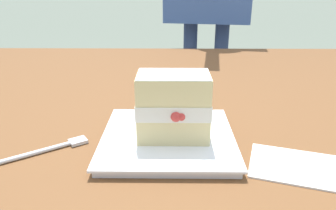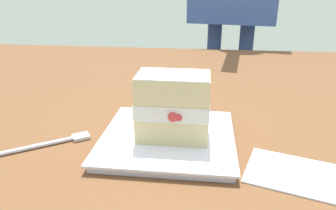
{
  "view_description": "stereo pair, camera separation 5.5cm",
  "coord_description": "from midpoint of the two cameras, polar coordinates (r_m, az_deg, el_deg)",
  "views": [
    {
      "loc": [
        0.06,
        -0.8,
        0.96
      ],
      "look_at": [
        0.05,
        -0.29,
        0.76
      ],
      "focal_mm": 34.01,
      "sensor_mm": 36.0,
      "label": 1
    },
    {
      "loc": [
        0.12,
        -0.8,
        0.96
      ],
      "look_at": [
        0.05,
        -0.29,
        0.76
      ],
      "focal_mm": 34.01,
      "sensor_mm": 36.0,
      "label": 2
    }
  ],
  "objects": [
    {
      "name": "patio_table",
      "position": [
        0.87,
        -5.2,
        -1.89
      ],
      "size": [
        1.64,
        1.09,
        0.69
      ],
      "color": "brown",
      "rests_on": "ground"
    },
    {
      "name": "paper_napkin",
      "position": [
        0.54,
        20.27,
        -10.53
      ],
      "size": [
        0.18,
        0.15,
        0.0
      ],
      "color": "white",
      "rests_on": "patio_table"
    },
    {
      "name": "dessert_plate",
      "position": [
        0.58,
        -2.74,
        -6.09
      ],
      "size": [
        0.24,
        0.24,
        0.02
      ],
      "color": "white",
      "rests_on": "patio_table"
    },
    {
      "name": "cake_slice",
      "position": [
        0.55,
        -1.92,
        -0.29
      ],
      "size": [
        0.12,
        0.09,
        0.12
      ],
      "color": "#EAD18C",
      "rests_on": "dessert_plate"
    },
    {
      "name": "dessert_fork",
      "position": [
        0.6,
        -23.63,
        -7.47
      ],
      "size": [
        0.15,
        0.11,
        0.01
      ],
      "color": "silver",
      "rests_on": "patio_table"
    }
  ]
}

